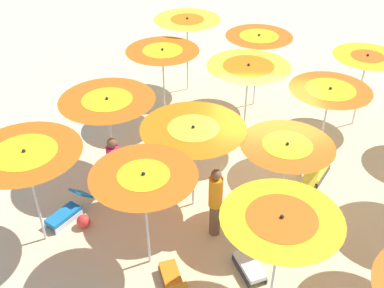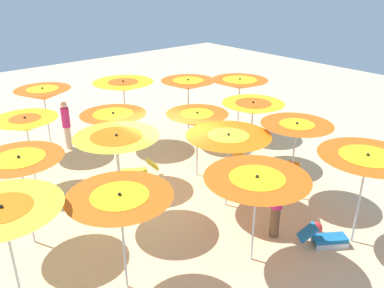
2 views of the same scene
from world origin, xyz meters
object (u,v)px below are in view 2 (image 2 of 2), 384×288
object	(u,v)px
beach_umbrella_12	(240,84)
beachgoer_0	(276,203)
beach_umbrella_7	(120,204)
beach_umbrella_3	(3,216)
beach_umbrella_2	(20,165)
beach_umbrella_5	(114,119)
lounger_0	(289,177)
lounger_3	(136,171)
beach_umbrella_13	(253,108)
beach_umbrella_11	(256,186)
lounger_2	(243,166)
beach_ball	(316,228)
beach_umbrella_15	(366,163)
beach_umbrella_0	(43,94)
beachgoer_2	(66,124)
beach_umbrella_6	(117,142)
beach_umbrella_10	(228,143)
beach_umbrella_14	(296,131)
beach_umbrella_8	(188,85)
beach_umbrella_1	(26,125)
beach_umbrella_4	(123,86)
beach_umbrella_9	(197,120)
lounger_1	(326,238)

from	to	relation	value
beach_umbrella_12	beachgoer_0	size ratio (longest dim) A/B	1.29
beach_umbrella_7	beach_umbrella_3	bearing A→B (deg)	71.50
beach_umbrella_2	beach_umbrella_5	world-z (taller)	beach_umbrella_2
beach_umbrella_7	lounger_0	bearing A→B (deg)	-84.76
beach_umbrella_3	lounger_3	bearing A→B (deg)	-54.65
beach_umbrella_13	beach_umbrella_11	bearing A→B (deg)	132.40
beach_umbrella_5	lounger_2	world-z (taller)	beach_umbrella_5
beach_ball	beach_umbrella_7	bearing A→B (deg)	72.05
beach_umbrella_15	beach_umbrella_11	bearing A→B (deg)	64.17
beach_umbrella_0	beach_ball	distance (m)	10.08
lounger_0	beachgoer_2	bearing A→B (deg)	-77.03
beach_umbrella_6	beach_umbrella_10	distance (m)	2.94
beach_umbrella_3	beach_umbrella_5	size ratio (longest dim) A/B	1.08
beach_umbrella_5	beach_umbrella_14	distance (m)	5.34
beach_umbrella_5	beach_umbrella_8	world-z (taller)	beach_umbrella_8
beachgoer_2	beach_umbrella_7	bearing A→B (deg)	72.71
beach_ball	beach_umbrella_10	bearing A→B (deg)	18.19
beach_umbrella_1	beach_umbrella_3	distance (m)	5.47
beach_umbrella_0	beach_umbrella_12	world-z (taller)	beach_umbrella_0
beach_umbrella_14	lounger_3	size ratio (longest dim) A/B	1.81
beach_umbrella_4	beachgoer_2	distance (m)	2.55
beach_umbrella_3	beach_umbrella_12	size ratio (longest dim) A/B	1.08
beach_umbrella_1	beach_ball	size ratio (longest dim) A/B	7.27
beach_umbrella_5	beach_umbrella_11	xyz separation A→B (m)	(-5.30, -0.39, -0.15)
beach_umbrella_6	beach_umbrella_11	size ratio (longest dim) A/B	1.08
beach_umbrella_3	lounger_2	distance (m)	8.13
beach_umbrella_8	beach_umbrella_14	xyz separation A→B (m)	(-5.30, 0.52, -0.13)
beach_umbrella_3	beach_umbrella_9	world-z (taller)	beach_umbrella_3
beach_umbrella_0	beach_umbrella_10	bearing A→B (deg)	-161.80
beach_umbrella_4	beach_umbrella_12	xyz separation A→B (m)	(-2.02, -4.07, -0.20)
beach_umbrella_1	beach_umbrella_14	size ratio (longest dim) A/B	0.96
beach_umbrella_8	beach_umbrella_10	bearing A→B (deg)	152.49
beach_umbrella_1	beach_umbrella_9	bearing A→B (deg)	-123.60
beach_umbrella_9	beach_umbrella_14	distance (m)	3.05
beach_umbrella_4	beach_umbrella_7	world-z (taller)	beach_umbrella_4
beach_umbrella_9	beachgoer_0	xyz separation A→B (m)	(-3.73, 0.67, -0.99)
beach_umbrella_1	lounger_3	world-z (taller)	beach_umbrella_1
beach_umbrella_13	lounger_1	xyz separation A→B (m)	(-4.39, 2.15, -1.74)
beach_umbrella_12	lounger_2	bearing A→B (deg)	136.59
beach_umbrella_12	lounger_1	distance (m)	7.75
beach_umbrella_1	beach_umbrella_12	distance (m)	8.07
beach_umbrella_6	beach_umbrella_13	world-z (taller)	beach_umbrella_6
beach_umbrella_1	lounger_0	world-z (taller)	beach_umbrella_1
beach_umbrella_7	beach_umbrella_1	bearing A→B (deg)	-1.94
beach_umbrella_12	beachgoer_0	world-z (taller)	beach_umbrella_12
lounger_1	beach_umbrella_5	bearing A→B (deg)	143.47
beach_umbrella_13	lounger_2	world-z (taller)	beach_umbrella_13
beach_umbrella_2	beach_umbrella_5	xyz separation A→B (m)	(1.39, -3.22, -0.02)
beach_umbrella_6	beach_umbrella_15	bearing A→B (deg)	-140.49
beach_umbrella_3	lounger_3	world-z (taller)	beach_umbrella_3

